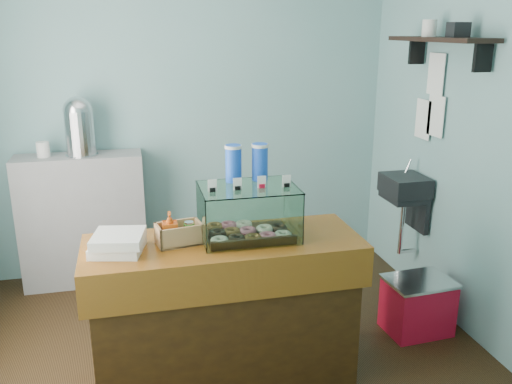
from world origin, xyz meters
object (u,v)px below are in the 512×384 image
object	(u,v)px
coffee_urn	(79,125)
red_cooler	(417,305)
display_case	(247,207)
counter	(225,309)

from	to	relation	value
coffee_urn	red_cooler	world-z (taller)	coffee_urn
display_case	coffee_urn	world-z (taller)	coffee_urn
counter	display_case	distance (m)	0.64
coffee_urn	red_cooler	size ratio (longest dim) A/B	0.99
coffee_urn	red_cooler	bearing A→B (deg)	-30.95
counter	coffee_urn	xyz separation A→B (m)	(-0.86, 1.56, 0.89)
coffee_urn	red_cooler	xyz separation A→B (m)	(2.27, -1.36, -1.15)
display_case	red_cooler	size ratio (longest dim) A/B	1.19
counter	red_cooler	size ratio (longest dim) A/B	3.38
display_case	coffee_urn	size ratio (longest dim) A/B	1.20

